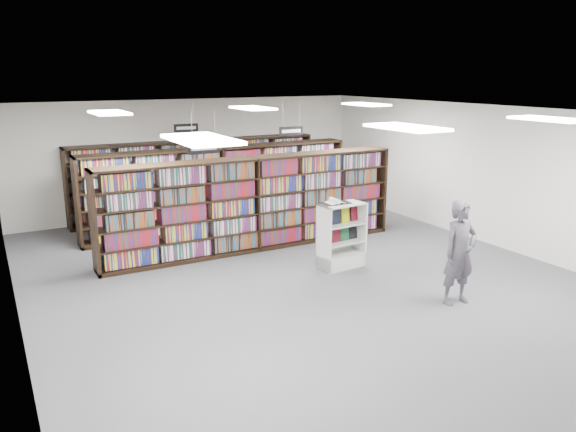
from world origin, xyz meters
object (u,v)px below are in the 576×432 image
bookshelf_row_near (254,204)px  open_book (335,202)px  endcap_display (340,245)px  shopper (460,253)px

bookshelf_row_near → open_book: bearing=-64.4°
open_book → bookshelf_row_near: bearing=117.1°
endcap_display → shopper: bearing=-79.0°
bookshelf_row_near → endcap_display: bearing=-62.0°
endcap_display → open_book: bearing=155.8°
endcap_display → open_book: size_ratio=2.20×
open_book → shopper: 2.77m
bookshelf_row_near → open_book: (0.91, -1.90, 0.33)m
bookshelf_row_near → shopper: bearing=-68.7°
bookshelf_row_near → endcap_display: (1.03, -1.94, -0.59)m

